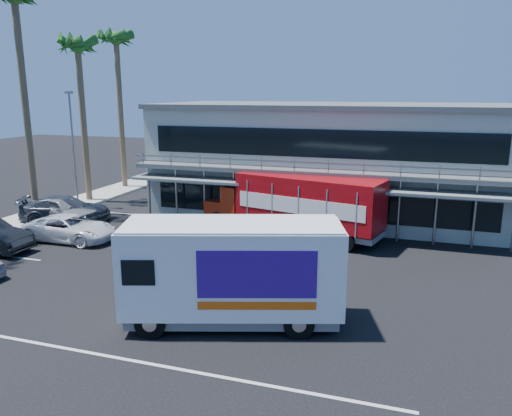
% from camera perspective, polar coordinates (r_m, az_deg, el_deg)
% --- Properties ---
extents(ground, '(120.00, 120.00, 0.00)m').
position_cam_1_polar(ground, '(21.52, -6.81, -9.00)').
color(ground, black).
rests_on(ground, ground).
extents(building, '(22.40, 12.00, 7.30)m').
position_cam_1_polar(building, '(33.73, 8.40, 5.53)').
color(building, '#9A9D90').
rests_on(building, ground).
extents(curb_strip, '(3.00, 32.00, 0.16)m').
position_cam_1_polar(curb_strip, '(34.54, -25.68, -1.53)').
color(curb_strip, '#A5A399').
rests_on(curb_strip, ground).
extents(palm_d, '(2.80, 2.80, 14.75)m').
position_cam_1_polar(palm_d, '(35.49, -25.78, 19.61)').
color(palm_d, brown).
rests_on(palm_d, ground).
extents(palm_e, '(2.80, 2.80, 12.25)m').
position_cam_1_polar(palm_e, '(38.81, -19.65, 16.16)').
color(palm_e, brown).
rests_on(palm_e, ground).
extents(palm_f, '(2.80, 2.80, 13.25)m').
position_cam_1_polar(palm_f, '(43.61, -15.65, 17.21)').
color(palm_f, brown).
rests_on(palm_f, ground).
extents(light_pole_far, '(0.50, 0.25, 8.09)m').
position_cam_1_polar(light_pole_far, '(37.01, -20.17, 6.86)').
color(light_pole_far, gray).
rests_on(light_pole_far, ground).
extents(red_truck, '(10.82, 4.90, 3.55)m').
position_cam_1_polar(red_truck, '(28.11, 4.73, 0.55)').
color(red_truck, '#9B240C').
rests_on(red_truck, ground).
extents(white_van, '(8.01, 4.75, 3.70)m').
position_cam_1_polar(white_van, '(17.62, -2.75, -7.19)').
color(white_van, white).
rests_on(white_van, ground).
extents(parked_car_c, '(5.12, 2.42, 1.42)m').
position_cam_1_polar(parked_car_c, '(29.44, -20.53, -2.17)').
color(parked_car_c, white).
rests_on(parked_car_c, ground).
extents(parked_car_d, '(5.94, 4.21, 1.60)m').
position_cam_1_polar(parked_car_d, '(33.88, -20.94, -0.10)').
color(parked_car_d, '#2E343D').
rests_on(parked_car_d, ground).
extents(parked_car_e, '(5.11, 2.52, 1.68)m').
position_cam_1_polar(parked_car_e, '(33.61, -21.32, -0.16)').
color(parked_car_e, gray).
rests_on(parked_car_e, ground).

